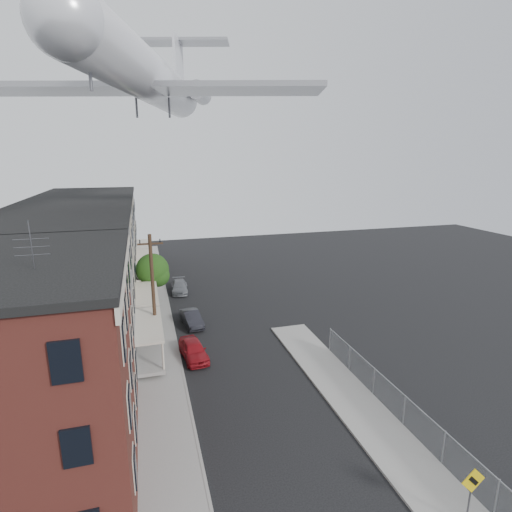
# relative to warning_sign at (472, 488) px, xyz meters

# --- Properties ---
(sidewalk_left) EXTENTS (3.00, 62.00, 0.12)m
(sidewalk_left) POSITION_rel_warning_sign_xyz_m (-11.10, 25.03, -1.82)
(sidewalk_left) COLOR gray
(sidewalk_left) RESTS_ON ground
(sidewalk_right) EXTENTS (3.00, 26.00, 0.12)m
(sidewalk_right) POSITION_rel_warning_sign_xyz_m (-0.10, 7.03, -1.82)
(sidewalk_right) COLOR gray
(sidewalk_right) RESTS_ON ground
(curb_left) EXTENTS (0.15, 62.00, 0.14)m
(curb_left) POSITION_rel_warning_sign_xyz_m (-9.65, 25.03, -1.81)
(curb_left) COLOR gray
(curb_left) RESTS_ON ground
(curb_right) EXTENTS (0.15, 26.00, 0.14)m
(curb_right) POSITION_rel_warning_sign_xyz_m (-1.55, 7.03, -1.81)
(curb_right) COLOR gray
(curb_right) RESTS_ON ground
(corner_building) EXTENTS (10.31, 12.30, 12.15)m
(corner_building) POSITION_rel_warning_sign_xyz_m (-17.60, 8.03, 3.28)
(corner_building) COLOR #3A1312
(corner_building) RESTS_ON ground
(row_house_a) EXTENTS (11.98, 7.00, 10.30)m
(row_house_a) POSITION_rel_warning_sign_xyz_m (-17.56, 17.53, 3.25)
(row_house_a) COLOR slate
(row_house_a) RESTS_ON ground
(row_house_b) EXTENTS (11.98, 7.00, 10.30)m
(row_house_b) POSITION_rel_warning_sign_xyz_m (-17.56, 24.53, 3.25)
(row_house_b) COLOR gray
(row_house_b) RESTS_ON ground
(row_house_c) EXTENTS (11.98, 7.00, 10.30)m
(row_house_c) POSITION_rel_warning_sign_xyz_m (-17.56, 31.53, 3.25)
(row_house_c) COLOR slate
(row_house_c) RESTS_ON ground
(row_house_d) EXTENTS (11.98, 7.00, 10.30)m
(row_house_d) POSITION_rel_warning_sign_xyz_m (-17.56, 38.53, 3.25)
(row_house_d) COLOR gray
(row_house_d) RESTS_ON ground
(row_house_e) EXTENTS (11.98, 7.00, 10.30)m
(row_house_e) POSITION_rel_warning_sign_xyz_m (-17.56, 45.53, 3.25)
(row_house_e) COLOR slate
(row_house_e) RESTS_ON ground
(chainlink_fence) EXTENTS (0.06, 18.06, 1.90)m
(chainlink_fence) POSITION_rel_warning_sign_xyz_m (1.40, 6.03, -0.89)
(chainlink_fence) COLOR gray
(chainlink_fence) RESTS_ON ground
(warning_sign) EXTENTS (1.10, 0.11, 2.80)m
(warning_sign) POSITION_rel_warning_sign_xyz_m (0.00, 0.00, 0.00)
(warning_sign) COLOR #515156
(warning_sign) RESTS_ON ground
(utility_pole) EXTENTS (1.80, 0.26, 9.00)m
(utility_pole) POSITION_rel_warning_sign_xyz_m (-11.20, 19.03, 2.79)
(utility_pole) COLOR black
(utility_pole) RESTS_ON ground
(street_tree) EXTENTS (3.22, 3.20, 5.20)m
(street_tree) POSITION_rel_warning_sign_xyz_m (-10.87, 28.95, 1.57)
(street_tree) COLOR black
(street_tree) RESTS_ON ground
(car_near) EXTENTS (2.10, 4.18, 1.37)m
(car_near) POSITION_rel_warning_sign_xyz_m (-8.66, 16.81, -1.20)
(car_near) COLOR maroon
(car_near) RESTS_ON ground
(car_mid) EXTENTS (1.83, 4.00, 1.27)m
(car_mid) POSITION_rel_warning_sign_xyz_m (-8.04, 22.79, -1.25)
(car_mid) COLOR black
(car_mid) RESTS_ON ground
(car_far) EXTENTS (1.93, 4.22, 1.20)m
(car_far) POSITION_rel_warning_sign_xyz_m (-8.22, 32.12, -1.29)
(car_far) COLOR slate
(car_far) RESTS_ON ground
(airplane) EXTENTS (27.09, 30.99, 8.96)m
(airplane) POSITION_rel_warning_sign_xyz_m (-10.29, 25.26, 18.58)
(airplane) COLOR silver
(airplane) RESTS_ON ground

